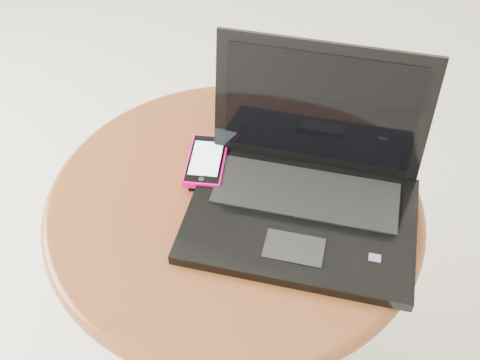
% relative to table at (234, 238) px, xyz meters
% --- Properties ---
extents(table, '(0.65, 0.65, 0.51)m').
position_rel_table_xyz_m(table, '(0.00, 0.00, 0.00)').
color(table, '#522A0F').
rests_on(table, ground).
extents(laptop, '(0.41, 0.36, 0.24)m').
position_rel_table_xyz_m(laptop, '(0.11, 0.04, 0.15)').
color(laptop, black).
rests_on(laptop, table).
extents(phone_black, '(0.11, 0.14, 0.01)m').
position_rel_table_xyz_m(phone_black, '(-0.07, 0.05, 0.12)').
color(phone_black, black).
rests_on(phone_black, table).
extents(phone_pink, '(0.10, 0.14, 0.01)m').
position_rel_table_xyz_m(phone_pink, '(-0.07, 0.05, 0.13)').
color(phone_pink, '#FF0179').
rests_on(phone_pink, phone_black).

